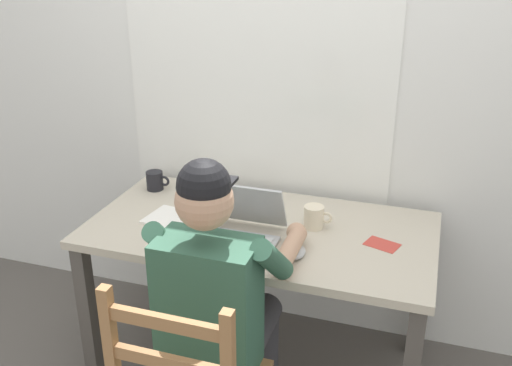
# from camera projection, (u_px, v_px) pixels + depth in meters

# --- Properties ---
(ground_plane) EXTENTS (8.00, 8.00, 0.00)m
(ground_plane) POSITION_uv_depth(u_px,v_px,m) (260.00, 365.00, 2.72)
(ground_plane) COLOR #56514C
(back_wall) EXTENTS (6.00, 0.08, 2.60)m
(back_wall) POSITION_uv_depth(u_px,v_px,m) (290.00, 73.00, 2.62)
(back_wall) COLOR silver
(back_wall) RESTS_ON ground
(desk) EXTENTS (1.46, 0.75, 0.74)m
(desk) POSITION_uv_depth(u_px,v_px,m) (260.00, 246.00, 2.47)
(desk) COLOR #BCB29E
(desk) RESTS_ON ground
(seated_person) EXTENTS (0.50, 0.60, 1.24)m
(seated_person) POSITION_uv_depth(u_px,v_px,m) (220.00, 295.00, 2.06)
(seated_person) COLOR #2D5642
(seated_person) RESTS_ON ground
(laptop) EXTENTS (0.33, 0.33, 0.21)m
(laptop) POSITION_uv_depth(u_px,v_px,m) (238.00, 228.00, 2.31)
(laptop) COLOR #ADAFB2
(laptop) RESTS_ON desk
(computer_mouse) EXTENTS (0.06, 0.10, 0.03)m
(computer_mouse) POSITION_uv_depth(u_px,v_px,m) (297.00, 252.00, 2.20)
(computer_mouse) COLOR #ADAFB2
(computer_mouse) RESTS_ON desk
(coffee_mug_white) EXTENTS (0.12, 0.08, 0.10)m
(coffee_mug_white) POSITION_uv_depth(u_px,v_px,m) (314.00, 217.00, 2.41)
(coffee_mug_white) COLOR beige
(coffee_mug_white) RESTS_ON desk
(coffee_mug_dark) EXTENTS (0.12, 0.08, 0.09)m
(coffee_mug_dark) POSITION_uv_depth(u_px,v_px,m) (155.00, 181.00, 2.78)
(coffee_mug_dark) COLOR black
(coffee_mug_dark) RESTS_ON desk
(book_stack_main) EXTENTS (0.19, 0.15, 0.05)m
(book_stack_main) POSITION_uv_depth(u_px,v_px,m) (227.00, 199.00, 2.63)
(book_stack_main) COLOR gray
(book_stack_main) RESTS_ON desk
(paper_pile_near_laptop) EXTENTS (0.25, 0.22, 0.01)m
(paper_pile_near_laptop) POSITION_uv_depth(u_px,v_px,m) (173.00, 219.00, 2.49)
(paper_pile_near_laptop) COLOR white
(paper_pile_near_laptop) RESTS_ON desk
(landscape_photo_print) EXTENTS (0.15, 0.13, 0.00)m
(landscape_photo_print) POSITION_uv_depth(u_px,v_px,m) (382.00, 244.00, 2.29)
(landscape_photo_print) COLOR #C63D33
(landscape_photo_print) RESTS_ON desk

